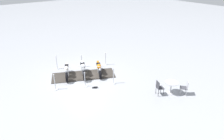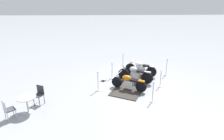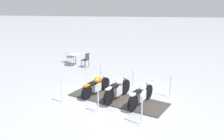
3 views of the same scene
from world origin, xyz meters
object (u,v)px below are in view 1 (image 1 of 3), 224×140
(motorcycle_chrome, at_px, (83,69))
(stanchion_right_front, at_px, (55,85))
(stanchion_left_front, at_px, (57,64))
(cafe_chair_across_table, at_px, (159,87))
(motorcycle_copper, at_px, (99,69))
(motorcycle_cream, at_px, (67,71))
(info_placard, at_px, (95,87))
(stanchion_right_mid, at_px, (85,82))
(stanchion_right_rear, at_px, (113,79))
(stanchion_left_mid, at_px, (82,63))
(cafe_chair_near_table, at_px, (185,87))
(cafe_table, at_px, (171,85))
(stanchion_left_rear, at_px, (106,60))

(motorcycle_chrome, bearing_deg, stanchion_right_front, -52.04)
(stanchion_right_front, bearing_deg, stanchion_left_front, -25.78)
(motorcycle_chrome, distance_m, cafe_chair_across_table, 5.57)
(motorcycle_copper, xyz_separation_m, cafe_chair_across_table, (-4.49, -1.40, 0.08))
(motorcycle_cream, xyz_separation_m, info_placard, (-2.39, -0.78, -0.43))
(stanchion_left_front, bearing_deg, stanchion_right_front, 154.22)
(stanchion_right_mid, distance_m, stanchion_right_rear, 1.92)
(stanchion_left_front, height_order, cafe_chair_across_table, stanchion_left_front)
(stanchion_left_mid, distance_m, cafe_chair_near_table, 7.96)
(motorcycle_cream, relative_size, cafe_chair_near_table, 2.04)
(stanchion_right_rear, bearing_deg, cafe_table, -145.92)
(info_placard, bearing_deg, cafe_table, 160.88)
(cafe_chair_across_table, bearing_deg, motorcycle_cream, 145.68)
(motorcycle_chrome, distance_m, motorcycle_copper, 1.16)
(cafe_chair_near_table, bearing_deg, motorcycle_chrome, -9.99)
(stanchion_left_front, bearing_deg, motorcycle_chrome, -154.87)
(stanchion_left_mid, relative_size, stanchion_right_rear, 0.89)
(motorcycle_cream, relative_size, stanchion_left_mid, 1.89)
(stanchion_left_rear, bearing_deg, stanchion_right_mid, 122.22)
(motorcycle_chrome, height_order, stanchion_right_mid, motorcycle_chrome)
(stanchion_right_rear, distance_m, stanchion_right_front, 3.84)
(stanchion_right_rear, bearing_deg, stanchion_left_mid, 6.22)
(cafe_chair_near_table, bearing_deg, cafe_table, -0.00)
(stanchion_left_mid, distance_m, stanchion_right_front, 3.62)
(stanchion_right_mid, distance_m, cafe_chair_near_table, 6.36)
(stanchion_left_rear, bearing_deg, stanchion_right_rear, 154.22)
(cafe_table, relative_size, cafe_chair_across_table, 0.91)
(stanchion_right_rear, distance_m, cafe_chair_near_table, 4.60)
(stanchion_left_mid, xyz_separation_m, cafe_table, (-6.74, -2.51, 0.28))
(motorcycle_cream, xyz_separation_m, stanchion_left_mid, (0.90, -1.72, -0.18))
(motorcycle_copper, xyz_separation_m, info_placard, (-1.38, 1.30, -0.41))
(stanchion_left_mid, bearing_deg, cafe_chair_near_table, -157.34)
(motorcycle_copper, xyz_separation_m, stanchion_right_mid, (-0.85, 1.70, -0.17))
(motorcycle_cream, relative_size, stanchion_left_rear, 1.80)
(stanchion_right_front, distance_m, info_placard, 2.54)
(cafe_chair_across_table, bearing_deg, stanchion_left_mid, 128.73)
(cafe_chair_across_table, bearing_deg, motorcycle_copper, 130.67)
(motorcycle_cream, distance_m, cafe_table, 7.21)
(stanchion_right_mid, bearing_deg, stanchion_right_front, 64.22)
(stanchion_left_rear, height_order, stanchion_right_front, stanchion_right_front)
(stanchion_left_front, distance_m, cafe_chair_across_table, 8.04)
(stanchion_left_rear, bearing_deg, stanchion_left_front, 64.22)
(motorcycle_copper, height_order, stanchion_left_front, stanchion_left_front)
(cafe_table, bearing_deg, stanchion_right_front, 49.27)
(motorcycle_copper, height_order, info_placard, motorcycle_copper)
(stanchion_right_mid, xyz_separation_m, cafe_chair_across_table, (-3.64, -3.09, 0.25))
(info_placard, bearing_deg, motorcycle_copper, -107.65)
(stanchion_right_rear, relative_size, stanchion_right_front, 1.03)
(motorcycle_cream, xyz_separation_m, cafe_chair_near_table, (-6.45, -4.79, 0.04))
(stanchion_right_rear, bearing_deg, stanchion_right_front, 64.22)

